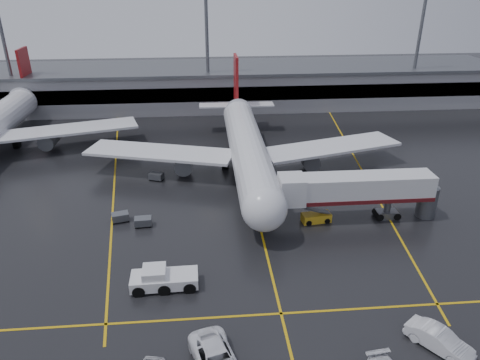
{
  "coord_description": "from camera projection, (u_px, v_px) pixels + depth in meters",
  "views": [
    {
      "loc": [
        -6.36,
        -52.75,
        28.03
      ],
      "look_at": [
        -2.0,
        -2.0,
        4.0
      ],
      "focal_mm": 33.4,
      "sensor_mm": 36.0,
      "label": 1
    }
  ],
  "objects": [
    {
      "name": "ground",
      "position": [
        254.0,
        200.0,
        59.98
      ],
      "size": [
        220.0,
        220.0,
        0.0
      ],
      "primitive_type": "plane",
      "color": "black",
      "rests_on": "ground"
    },
    {
      "name": "apron_line_centre",
      "position": [
        254.0,
        200.0,
        59.98
      ],
      "size": [
        0.25,
        90.0,
        0.02
      ],
      "primitive_type": "cube",
      "color": "gold",
      "rests_on": "ground"
    },
    {
      "name": "apron_line_stop",
      "position": [
        281.0,
        313.0,
        40.15
      ],
      "size": [
        60.0,
        0.25,
        0.02
      ],
      "primitive_type": "cube",
      "color": "gold",
      "rests_on": "ground"
    },
    {
      "name": "apron_line_left",
      "position": [
        115.0,
        174.0,
        67.44
      ],
      "size": [
        9.99,
        69.35,
        0.02
      ],
      "primitive_type": "cube",
      "rotation": [
        0.0,
        0.0,
        0.14
      ],
      "color": "gold",
      "rests_on": "ground"
    },
    {
      "name": "apron_line_right",
      "position": [
        360.0,
        166.0,
        70.38
      ],
      "size": [
        7.57,
        69.64,
        0.02
      ],
      "primitive_type": "cube",
      "rotation": [
        0.0,
        0.0,
        -0.1
      ],
      "color": "gold",
      "rests_on": "ground"
    },
    {
      "name": "terminal",
      "position": [
        230.0,
        85.0,
        101.33
      ],
      "size": [
        122.0,
        19.0,
        8.6
      ],
      "color": "gray",
      "rests_on": "ground"
    },
    {
      "name": "light_mast_left",
      "position": [
        5.0,
        46.0,
        88.17
      ],
      "size": [
        3.0,
        1.2,
        25.45
      ],
      "color": "#595B60",
      "rests_on": "ground"
    },
    {
      "name": "light_mast_mid",
      "position": [
        207.0,
        43.0,
        91.26
      ],
      "size": [
        3.0,
        1.2,
        25.45
      ],
      "color": "#595B60",
      "rests_on": "ground"
    },
    {
      "name": "light_mast_right",
      "position": [
        419.0,
        40.0,
        94.75
      ],
      "size": [
        3.0,
        1.2,
        25.45
      ],
      "color": "#595B60",
      "rests_on": "ground"
    },
    {
      "name": "main_airliner",
      "position": [
        247.0,
        145.0,
        66.93
      ],
      "size": [
        48.8,
        45.6,
        14.1
      ],
      "color": "silver",
      "rests_on": "ground"
    },
    {
      "name": "jet_bridge",
      "position": [
        357.0,
        190.0,
        53.82
      ],
      "size": [
        19.9,
        3.4,
        6.05
      ],
      "color": "silver",
      "rests_on": "ground"
    },
    {
      "name": "pushback_tractor",
      "position": [
        163.0,
        279.0,
        43.19
      ],
      "size": [
        6.53,
        2.91,
        2.31
      ],
      "color": "silver",
      "rests_on": "ground"
    },
    {
      "name": "belt_loader",
      "position": [
        316.0,
        217.0,
        54.66
      ],
      "size": [
        3.7,
        2.05,
        2.24
      ],
      "color": "gold",
      "rests_on": "ground"
    },
    {
      "name": "service_van_a",
      "position": [
        216.0,
        360.0,
        34.21
      ],
      "size": [
        4.77,
        7.2,
        1.84
      ],
      "primitive_type": "imported",
      "rotation": [
        0.0,
        0.0,
        0.28
      ],
      "color": "white",
      "rests_on": "ground"
    },
    {
      "name": "service_van_c",
      "position": [
        439.0,
        340.0,
        36.11
      ],
      "size": [
        4.75,
        5.45,
        1.78
      ],
      "primitive_type": "imported",
      "rotation": [
        0.0,
        0.0,
        0.64
      ],
      "color": "silver",
      "rests_on": "ground"
    },
    {
      "name": "baggage_cart_a",
      "position": [
        143.0,
        221.0,
        53.66
      ],
      "size": [
        2.09,
        1.44,
        1.12
      ],
      "color": "#595B60",
      "rests_on": "ground"
    },
    {
      "name": "baggage_cart_b",
      "position": [
        120.0,
        217.0,
        54.67
      ],
      "size": [
        2.26,
        1.76,
        1.12
      ],
      "color": "#595B60",
      "rests_on": "ground"
    },
    {
      "name": "baggage_cart_c",
      "position": [
        156.0,
        176.0,
        65.47
      ],
      "size": [
        2.33,
        1.93,
        1.12
      ],
      "color": "#595B60",
      "rests_on": "ground"
    }
  ]
}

